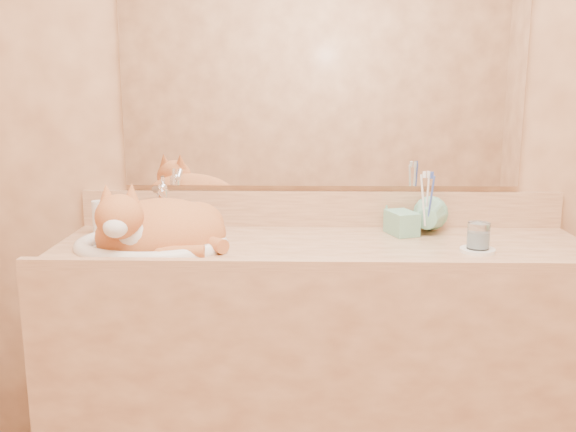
{
  "coord_description": "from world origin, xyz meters",
  "views": [
    {
      "loc": [
        -0.06,
        -1.13,
        1.33
      ],
      "look_at": [
        -0.1,
        0.7,
        0.94
      ],
      "focal_mm": 40.0,
      "sensor_mm": 36.0,
      "label": 1
    }
  ],
  "objects_px": {
    "cat": "(156,227)",
    "toothbrush_cup": "(426,220)",
    "vanity_counter": "(321,378)",
    "sink_basin": "(151,224)",
    "water_glass": "(478,236)",
    "soap_dispenser": "(411,212)"
  },
  "relations": [
    {
      "from": "cat",
      "to": "toothbrush_cup",
      "type": "bearing_deg",
      "value": -1.46
    },
    {
      "from": "cat",
      "to": "toothbrush_cup",
      "type": "height_order",
      "value": "cat"
    },
    {
      "from": "soap_dispenser",
      "to": "toothbrush_cup",
      "type": "bearing_deg",
      "value": 3.22
    },
    {
      "from": "vanity_counter",
      "to": "water_glass",
      "type": "xyz_separation_m",
      "value": [
        0.44,
        -0.06,
        0.47
      ]
    },
    {
      "from": "vanity_counter",
      "to": "sink_basin",
      "type": "bearing_deg",
      "value": -177.74
    },
    {
      "from": "sink_basin",
      "to": "soap_dispenser",
      "type": "height_order",
      "value": "soap_dispenser"
    },
    {
      "from": "cat",
      "to": "toothbrush_cup",
      "type": "distance_m",
      "value": 0.83
    },
    {
      "from": "sink_basin",
      "to": "soap_dispenser",
      "type": "xyz_separation_m",
      "value": [
        0.78,
        0.12,
        0.01
      ]
    },
    {
      "from": "sink_basin",
      "to": "water_glass",
      "type": "xyz_separation_m",
      "value": [
        0.95,
        -0.04,
        -0.02
      ]
    },
    {
      "from": "cat",
      "to": "soap_dispenser",
      "type": "height_order",
      "value": "same"
    },
    {
      "from": "sink_basin",
      "to": "cat",
      "type": "xyz_separation_m",
      "value": [
        0.02,
        -0.01,
        -0.01
      ]
    },
    {
      "from": "sink_basin",
      "to": "toothbrush_cup",
      "type": "xyz_separation_m",
      "value": [
        0.83,
        0.14,
        -0.02
      ]
    },
    {
      "from": "soap_dispenser",
      "to": "toothbrush_cup",
      "type": "xyz_separation_m",
      "value": [
        0.05,
        0.02,
        -0.03
      ]
    },
    {
      "from": "sink_basin",
      "to": "soap_dispenser",
      "type": "relative_size",
      "value": 2.66
    },
    {
      "from": "vanity_counter",
      "to": "sink_basin",
      "type": "distance_m",
      "value": 0.71
    },
    {
      "from": "toothbrush_cup",
      "to": "vanity_counter",
      "type": "bearing_deg",
      "value": -159.76
    },
    {
      "from": "sink_basin",
      "to": "cat",
      "type": "distance_m",
      "value": 0.02
    },
    {
      "from": "vanity_counter",
      "to": "toothbrush_cup",
      "type": "bearing_deg",
      "value": 20.24
    },
    {
      "from": "vanity_counter",
      "to": "toothbrush_cup",
      "type": "distance_m",
      "value": 0.59
    },
    {
      "from": "sink_basin",
      "to": "cat",
      "type": "bearing_deg",
      "value": -31.75
    },
    {
      "from": "soap_dispenser",
      "to": "water_glass",
      "type": "height_order",
      "value": "soap_dispenser"
    },
    {
      "from": "sink_basin",
      "to": "water_glass",
      "type": "distance_m",
      "value": 0.95
    }
  ]
}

